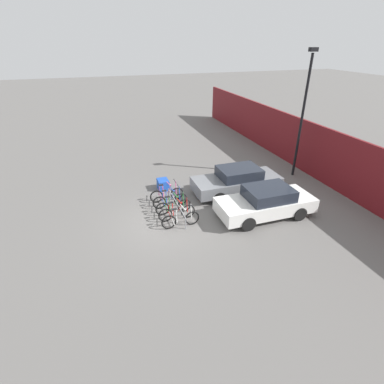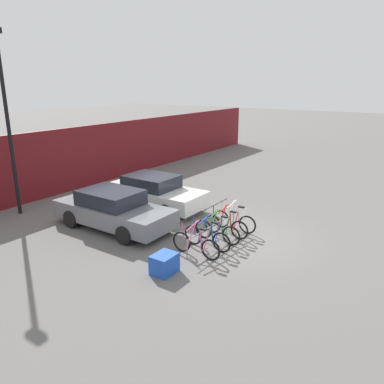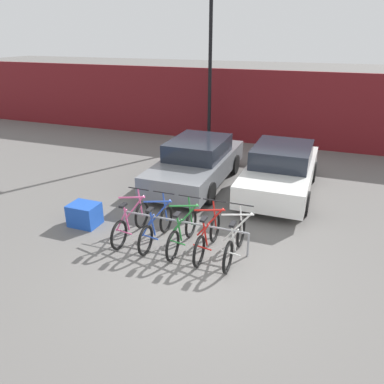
{
  "view_description": "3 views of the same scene",
  "coord_description": "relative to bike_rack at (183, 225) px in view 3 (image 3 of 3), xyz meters",
  "views": [
    {
      "loc": [
        11.06,
        -2.45,
        7.31
      ],
      "look_at": [
        -1.16,
        1.61,
        0.69
      ],
      "focal_mm": 28.0,
      "sensor_mm": 36.0,
      "label": 1
    },
    {
      "loc": [
        -10.56,
        -5.21,
        5.09
      ],
      "look_at": [
        0.77,
        2.47,
        1.05
      ],
      "focal_mm": 35.0,
      "sensor_mm": 36.0,
      "label": 2
    },
    {
      "loc": [
        2.1,
        -6.07,
        4.36
      ],
      "look_at": [
        -0.81,
        1.59,
        0.88
      ],
      "focal_mm": 35.0,
      "sensor_mm": 36.0,
      "label": 3
    }
  ],
  "objects": [
    {
      "name": "lamp_post",
      "position": [
        -2.01,
        7.83,
        3.35
      ],
      "size": [
        0.24,
        0.44,
        6.92
      ],
      "color": "black",
      "rests_on": "ground"
    },
    {
      "name": "bicycle_pink",
      "position": [
        -1.22,
        -0.15,
        -0.1
      ],
      "size": [
        0.68,
        1.71,
        1.05
      ],
      "rotation": [
        0.0,
        0.0,
        0.05
      ],
      "color": "black",
      "rests_on": "ground"
    },
    {
      "name": "bike_rack",
      "position": [
        0.0,
        0.0,
        0.0
      ],
      "size": [
        2.99,
        0.04,
        0.57
      ],
      "color": "gray",
      "rests_on": "ground"
    },
    {
      "name": "bicycle_green",
      "position": [
        0.05,
        -0.15,
        -0.1
      ],
      "size": [
        0.68,
        1.71,
        1.05
      ],
      "rotation": [
        0.0,
        0.0,
        0.02
      ],
      "color": "black",
      "rests_on": "ground"
    },
    {
      "name": "bicycle_blue",
      "position": [
        -0.58,
        -0.15,
        -0.1
      ],
      "size": [
        0.68,
        1.71,
        1.05
      ],
      "rotation": [
        0.0,
        0.0,
        -0.04
      ],
      "color": "black",
      "rests_on": "ground"
    },
    {
      "name": "cargo_crate",
      "position": [
        -2.59,
        -0.02,
        -0.2
      ],
      "size": [
        0.7,
        0.56,
        0.55
      ],
      "primitive_type": "cube",
      "color": "blue",
      "rests_on": "ground"
    },
    {
      "name": "car_white",
      "position": [
        1.54,
        3.8,
        0.22
      ],
      "size": [
        1.91,
        4.43,
        1.4
      ],
      "color": "silver",
      "rests_on": "ground"
    },
    {
      "name": "bicycle_white",
      "position": [
        1.22,
        -0.15,
        -0.1
      ],
      "size": [
        0.68,
        1.71,
        1.05
      ],
      "rotation": [
        0.0,
        0.0,
        0.05
      ],
      "color": "black",
      "rests_on": "ground"
    },
    {
      "name": "bicycle_red",
      "position": [
        0.62,
        -0.15,
        -0.1
      ],
      "size": [
        0.68,
        1.71,
        1.05
      ],
      "rotation": [
        0.0,
        0.0,
        0.04
      ],
      "color": "black",
      "rests_on": "ground"
    },
    {
      "name": "hoarding_wall",
      "position": [
        0.68,
        8.82,
        1.03
      ],
      "size": [
        36.0,
        0.16,
        3.02
      ],
      "primitive_type": "cube",
      "color": "maroon",
      "rests_on": "ground"
    },
    {
      "name": "car_grey",
      "position": [
        -0.97,
        3.58,
        0.22
      ],
      "size": [
        1.91,
        4.57,
        1.4
      ],
      "color": "slate",
      "rests_on": "ground"
    },
    {
      "name": "ground_plane",
      "position": [
        0.68,
        -0.68,
        -0.48
      ],
      "size": [
        120.0,
        120.0,
        0.0
      ],
      "primitive_type": "plane",
      "color": "#605E5B"
    }
  ]
}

